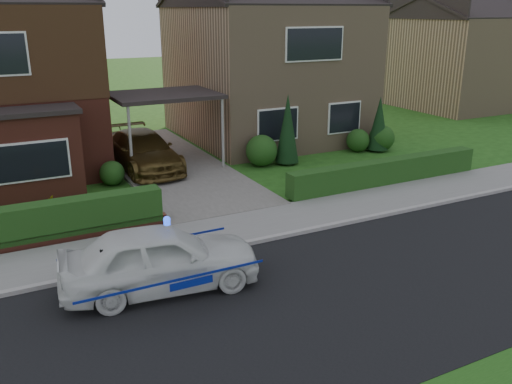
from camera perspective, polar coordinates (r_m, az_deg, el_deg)
ground at (r=11.67m, az=8.30°, el=-10.58°), size 120.00×120.00×0.00m
road at (r=11.67m, az=8.30°, el=-10.58°), size 60.00×6.00×0.02m
kerb at (r=13.96m, az=1.08°, el=-5.00°), size 60.00×0.16×0.12m
sidewalk at (r=14.82m, az=-0.84°, el=-3.59°), size 60.00×2.00×0.10m
driveway at (r=20.90m, az=-9.28°, el=2.86°), size 3.80×12.00×0.12m
house_right at (r=25.25m, az=1.00°, el=14.11°), size 7.50×8.06×7.25m
carport_link at (r=20.32m, az=-9.62°, el=9.89°), size 3.80×3.00×2.77m
dwarf_wall at (r=14.57m, az=-24.09°, el=-5.16°), size 7.70×0.25×0.36m
hedge_left at (r=14.78m, az=-24.04°, el=-5.58°), size 7.50×0.55×0.90m
hedge_right at (r=18.88m, az=13.39°, el=0.69°), size 7.50×0.55×0.80m
shrub_left_mid at (r=18.32m, az=-19.62°, el=1.71°), size 1.32×1.32×1.32m
shrub_left_near at (r=18.92m, az=-14.90°, el=1.93°), size 0.84×0.84×0.84m
shrub_right_near at (r=20.53m, az=0.59°, el=4.38°), size 1.20×1.20×1.20m
shrub_right_mid at (r=23.08m, az=10.68°, el=5.36°), size 0.96×0.96×0.96m
shrub_right_far at (r=23.45m, az=13.08°, el=5.56°), size 1.08×1.08×1.08m
conifer_a at (r=20.67m, az=3.33°, el=6.45°), size 0.90×0.90×2.60m
conifer_b at (r=23.21m, az=12.80°, el=6.86°), size 0.90×0.90×2.20m
neighbour_right at (r=35.70m, az=20.40°, el=12.61°), size 6.50×7.00×5.20m
police_car at (r=11.61m, az=-10.04°, el=-6.91°), size 3.81×4.31×1.58m
driveway_car at (r=20.13m, az=-11.79°, el=4.26°), size 2.08×4.71×1.34m
potted_plant_b at (r=16.17m, az=-21.06°, el=-1.71°), size 0.52×0.48×0.76m
potted_plant_c at (r=18.04m, az=-21.41°, el=0.43°), size 0.52×0.52×0.83m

